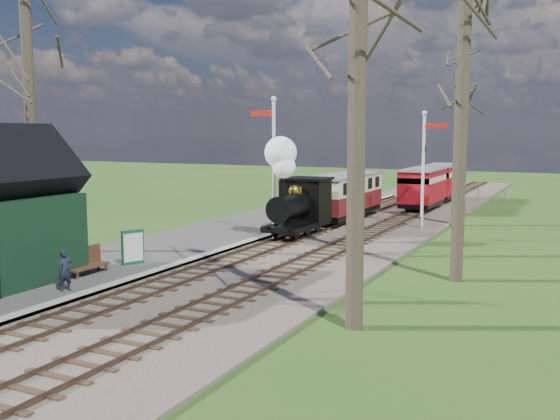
{
  "coord_description": "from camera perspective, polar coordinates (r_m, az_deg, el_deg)",
  "views": [
    {
      "loc": [
        11.34,
        -7.86,
        4.7
      ],
      "look_at": [
        0.39,
        14.39,
        1.6
      ],
      "focal_mm": 40.0,
      "sensor_mm": 36.0,
      "label": 1
    }
  ],
  "objects": [
    {
      "name": "distant_hills",
      "position": [
        75.86,
        17.87,
        -9.23
      ],
      "size": [
        114.4,
        48.0,
        22.02
      ],
      "color": "#385B23",
      "rests_on": "ground"
    },
    {
      "name": "ballast_bed",
      "position": [
        31.85,
        7.54,
        -1.33
      ],
      "size": [
        8.0,
        60.0,
        0.1
      ],
      "primitive_type": "cube",
      "color": "brown",
      "rests_on": "ground"
    },
    {
      "name": "track_near",
      "position": [
        32.27,
        5.36,
        -1.1
      ],
      "size": [
        1.6,
        60.0,
        0.15
      ],
      "color": "brown",
      "rests_on": "ground"
    },
    {
      "name": "track_far",
      "position": [
        31.45,
        9.79,
        -1.39
      ],
      "size": [
        1.6,
        60.0,
        0.15
      ],
      "color": "brown",
      "rests_on": "ground"
    },
    {
      "name": "platform",
      "position": [
        26.82,
        -7.85,
        -2.82
      ],
      "size": [
        5.0,
        44.0,
        0.2
      ],
      "primitive_type": "cube",
      "color": "#474442",
      "rests_on": "ground"
    },
    {
      "name": "coping_strip",
      "position": [
        25.62,
        -3.58,
        -3.22
      ],
      "size": [
        0.4,
        44.0,
        0.21
      ],
      "primitive_type": "cube",
      "color": "#B2AD9E",
      "rests_on": "ground"
    },
    {
      "name": "semaphore_near",
      "position": [
        26.78,
        -0.7,
        4.82
      ],
      "size": [
        1.22,
        0.24,
        6.22
      ],
      "color": "silver",
      "rests_on": "ground"
    },
    {
      "name": "semaphore_far",
      "position": [
        30.69,
        13.1,
        4.42
      ],
      "size": [
        1.22,
        0.24,
        5.72
      ],
      "color": "silver",
      "rests_on": "ground"
    },
    {
      "name": "bare_trees",
      "position": [
        20.57,
        -2.94,
        8.53
      ],
      "size": [
        15.51,
        22.39,
        12.0
      ],
      "color": "#382D23",
      "rests_on": "ground"
    },
    {
      "name": "fence_line",
      "position": [
        45.42,
        12.03,
        1.72
      ],
      "size": [
        12.6,
        0.08,
        1.0
      ],
      "color": "slate",
      "rests_on": "ground"
    },
    {
      "name": "locomotive",
      "position": [
        27.3,
        1.51,
        1.46
      ],
      "size": [
        1.73,
        4.05,
        4.34
      ],
      "color": "black",
      "rests_on": "ground"
    },
    {
      "name": "coach",
      "position": [
        32.93,
        5.94,
        1.46
      ],
      "size": [
        2.02,
        6.94,
        2.13
      ],
      "color": "black",
      "rests_on": "ground"
    },
    {
      "name": "red_carriage_a",
      "position": [
        38.19,
        12.89,
        2.02
      ],
      "size": [
        1.94,
        4.79,
        2.04
      ],
      "color": "black",
      "rests_on": "ground"
    },
    {
      "name": "red_carriage_b",
      "position": [
        43.55,
        14.57,
        2.57
      ],
      "size": [
        1.94,
        4.79,
        2.04
      ],
      "color": "black",
      "rests_on": "ground"
    },
    {
      "name": "sign_board",
      "position": [
        21.92,
        -13.31,
        -3.33
      ],
      "size": [
        0.41,
        0.77,
        1.18
      ],
      "color": "#0F4A2E",
      "rests_on": "platform"
    },
    {
      "name": "bench",
      "position": [
        20.85,
        -17.36,
        -4.52
      ],
      "size": [
        0.44,
        1.52,
        0.87
      ],
      "color": "#482B19",
      "rests_on": "platform"
    },
    {
      "name": "person",
      "position": [
        18.81,
        -19.03,
        -5.25
      ],
      "size": [
        0.43,
        0.51,
        1.19
      ],
      "primitive_type": "imported",
      "rotation": [
        0.0,
        0.0,
        1.16
      ],
      "color": "black",
      "rests_on": "platform"
    }
  ]
}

